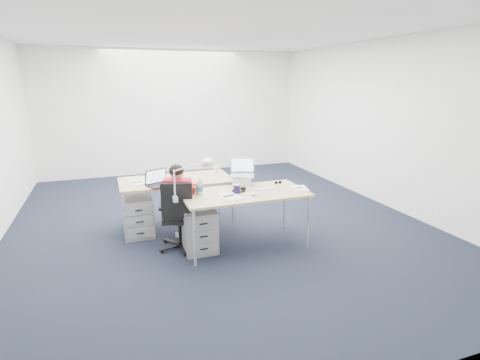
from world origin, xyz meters
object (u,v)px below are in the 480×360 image
object	(u,v)px
cordless_phone	(182,186)
dark_laptop	(160,178)
far_cup	(216,169)
wireless_keyboard	(265,189)
office_chair	(180,229)
desk_near	(245,196)
computer_mouse	(254,194)
silver_laptop	(242,172)
desk_far	(176,182)
headphones	(239,190)
seated_person	(180,204)
drawer_pedestal_near	(199,229)
desk_lamp	(188,179)
bear_figurine	(198,188)
can_koozie	(237,189)
book_stack	(188,186)
drawer_pedestal_far	(138,216)
water_bottle	(200,187)
sunglasses	(278,183)

from	to	relation	value
cordless_phone	dark_laptop	size ratio (longest dim) A/B	0.46
far_cup	wireless_keyboard	bearing A→B (deg)	-73.23
office_chair	cordless_phone	xyz separation A→B (m)	(0.07, 0.13, 0.54)
desk_near	computer_mouse	xyz separation A→B (m)	(0.06, -0.16, 0.07)
dark_laptop	far_cup	world-z (taller)	dark_laptop
silver_laptop	far_cup	size ratio (longest dim) A/B	3.31
desk_far	headphones	bearing A→B (deg)	-52.84
seated_person	wireless_keyboard	distance (m)	1.13
far_cup	drawer_pedestal_near	bearing A→B (deg)	-117.24
desk_far	computer_mouse	xyz separation A→B (m)	(0.77, -1.11, 0.07)
seated_person	dark_laptop	xyz separation A→B (m)	(-0.20, 0.34, 0.29)
desk_lamp	desk_far	bearing A→B (deg)	103.31
far_cup	bear_figurine	bearing A→B (deg)	-117.83
desk_near	far_cup	size ratio (longest dim) A/B	15.11
drawer_pedestal_near	can_koozie	world-z (taller)	can_koozie
seated_person	bear_figurine	bearing A→B (deg)	-22.74
wireless_keyboard	dark_laptop	bearing A→B (deg)	150.77
seated_person	desk_lamp	world-z (taller)	desk_lamp
desk_near	wireless_keyboard	xyz separation A→B (m)	(0.30, 0.05, 0.05)
seated_person	drawer_pedestal_near	size ratio (longest dim) A/B	2.00
desk_near	office_chair	xyz separation A→B (m)	(-0.82, 0.18, -0.42)
cordless_phone	computer_mouse	bearing A→B (deg)	-33.57
office_chair	wireless_keyboard	size ratio (longest dim) A/B	3.30
desk_lamp	far_cup	xyz separation A→B (m)	(0.71, 1.24, -0.21)
dark_laptop	far_cup	distance (m)	1.06
computer_mouse	dark_laptop	size ratio (longest dim) A/B	0.33
office_chair	drawer_pedestal_near	world-z (taller)	office_chair
office_chair	far_cup	world-z (taller)	office_chair
can_koozie	silver_laptop	bearing A→B (deg)	61.17
wireless_keyboard	computer_mouse	distance (m)	0.32
wireless_keyboard	bear_figurine	bearing A→B (deg)	171.16
drawer_pedestal_near	bear_figurine	bearing A→B (deg)	72.52
desk_near	dark_laptop	size ratio (longest dim) A/B	5.02
wireless_keyboard	can_koozie	size ratio (longest dim) A/B	2.23
bear_figurine	book_stack	bearing A→B (deg)	105.40
drawer_pedestal_near	headphones	bearing A→B (deg)	0.94
drawer_pedestal_far	computer_mouse	size ratio (longest dim) A/B	5.21
cordless_phone	headphones	bearing A→B (deg)	-21.85
water_bottle	drawer_pedestal_near	bearing A→B (deg)	175.70
office_chair	seated_person	bearing A→B (deg)	89.35
office_chair	seated_person	xyz separation A→B (m)	(0.05, 0.15, 0.29)
desk_far	can_koozie	world-z (taller)	can_koozie
computer_mouse	cordless_phone	distance (m)	0.94
bear_figurine	desk_lamp	xyz separation A→B (m)	(-0.17, -0.22, 0.19)
headphones	book_stack	bearing A→B (deg)	131.04
dark_laptop	far_cup	bearing A→B (deg)	3.28
desk_far	office_chair	world-z (taller)	office_chair
wireless_keyboard	sunglasses	size ratio (longest dim) A/B	2.47
desk_near	water_bottle	world-z (taller)	water_bottle
silver_laptop	can_koozie	xyz separation A→B (m)	(-0.21, -0.38, -0.11)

